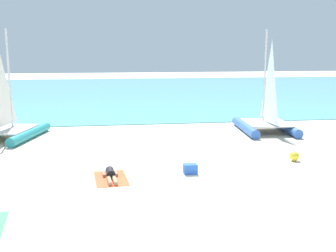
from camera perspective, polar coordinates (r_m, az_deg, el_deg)
The scene contains 8 objects.
ground_plane at distance 22.18m, azimuth -1.61°, elevation -1.03°, with size 120.00×120.00×0.00m, color beige.
ocean_water at distance 44.54m, azimuth -5.05°, elevation 4.81°, with size 120.00×40.00×0.05m, color #5BB2C1.
sailboat_blue at distance 23.12m, azimuth 13.46°, elevation 1.23°, with size 3.03×4.44×5.54m.
sailboat_teal at distance 22.25m, azimuth -21.45°, elevation 0.41°, with size 3.65×4.74×5.49m.
towel_right at distance 14.66m, azimuth -7.93°, elevation -7.22°, with size 1.10×1.90×0.01m, color #EA5933.
sunbather_right at distance 14.68m, azimuth -7.97°, elevation -6.68°, with size 0.58×1.57×0.30m.
beach_ball at distance 17.48m, azimuth 17.14°, elevation -4.02°, with size 0.40×0.40×0.40m, color yellow.
cooler_box at distance 15.05m, azimuth 3.11°, elevation -5.96°, with size 0.50×0.36×0.36m, color blue.
Camera 1 is at (-2.53, -11.58, 4.46)m, focal length 43.87 mm.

